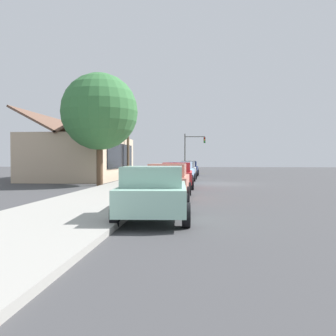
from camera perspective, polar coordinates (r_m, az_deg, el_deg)
ground_plane at (r=28.02m, az=7.82°, el=-2.37°), size 120.00×120.00×0.00m
sidewalk_curb at (r=28.30m, az=-3.58°, el=-2.16°), size 60.00×4.20×0.16m
car_seafoam at (r=11.29m, az=-2.13°, el=-3.66°), size 4.47×2.27×1.59m
car_coral at (r=17.37m, az=0.11°, el=-1.91°), size 4.80×2.00×1.59m
car_cherry at (r=23.71m, az=1.38°, el=-1.05°), size 4.93×2.15×1.59m
car_skyblue at (r=29.29m, az=2.02°, el=-0.60°), size 4.73×2.12×1.59m
car_silver at (r=35.30m, az=2.69°, el=-0.28°), size 4.34×2.05×1.59m
car_navy at (r=41.44m, az=3.18°, el=-0.04°), size 4.69×2.08×1.59m
car_olive at (r=47.49m, az=3.25°, el=0.13°), size 4.85×2.16×1.59m
storefront_building at (r=34.96m, az=-12.64°, el=1.70°), size 12.97×7.24×5.79m
shade_tree at (r=26.45m, az=-10.20°, el=8.25°), size 5.18×5.18×7.60m
traffic_light_main at (r=51.03m, az=3.74°, el=3.22°), size 0.37×2.79×5.20m
utility_pole_wooden at (r=35.81m, az=-5.99°, el=4.73°), size 1.80×0.24×7.50m
fire_hydrant_red at (r=29.57m, az=-0.47°, el=-1.20°), size 0.22×0.22×0.71m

